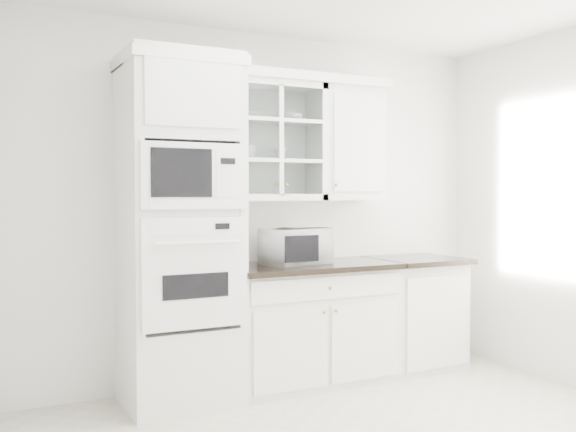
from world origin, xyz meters
TOP-DOWN VIEW (x-y plane):
  - room_shell at (0.00, 0.43)m, footprint 4.00×3.50m
  - oven_column at (-0.75, 1.42)m, footprint 0.76×0.68m
  - base_cabinet_run at (0.28, 1.45)m, footprint 1.32×0.67m
  - extra_base_cabinet at (1.28, 1.45)m, footprint 0.72×0.67m
  - upper_cabinet_glass at (0.03, 1.58)m, footprint 0.80×0.33m
  - upper_cabinet_solid at (0.71, 1.58)m, footprint 0.55×0.33m
  - crown_molding at (-0.07, 1.56)m, footprint 2.14×0.38m
  - countertop_microwave at (0.16, 1.44)m, footprint 0.54×0.47m
  - bowl_a at (-0.15, 1.57)m, footprint 0.21×0.21m
  - bowl_b at (0.19, 1.58)m, footprint 0.21×0.21m
  - cup_a at (-0.16, 1.60)m, footprint 0.13×0.13m
  - cup_b at (0.11, 1.59)m, footprint 0.11×0.11m

SIDE VIEW (x-z plane):
  - base_cabinet_run at x=0.28m, z-range 0.00..0.92m
  - extra_base_cabinet at x=1.28m, z-range 0.00..0.92m
  - countertop_microwave at x=0.16m, z-range 0.92..1.19m
  - oven_column at x=-0.75m, z-range 0.00..2.40m
  - cup_b at x=0.11m, z-range 1.71..1.80m
  - cup_a at x=-0.16m, z-range 1.71..1.81m
  - room_shell at x=0.00m, z-range 0.43..3.13m
  - upper_cabinet_glass at x=0.03m, z-range 1.40..2.30m
  - upper_cabinet_solid at x=0.71m, z-range 1.40..2.30m
  - bowl_a at x=-0.15m, z-range 2.01..2.06m
  - bowl_b at x=0.19m, z-range 2.01..2.06m
  - crown_molding at x=-0.07m, z-range 2.30..2.37m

